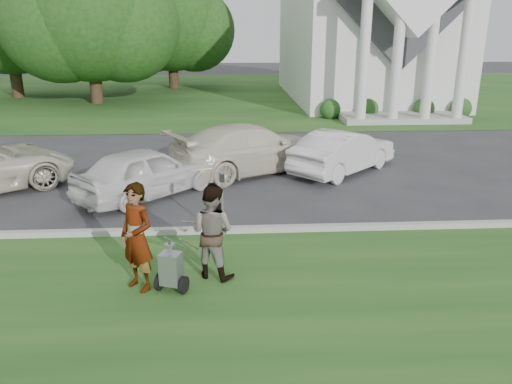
{
  "coord_description": "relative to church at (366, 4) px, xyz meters",
  "views": [
    {
      "loc": [
        0.15,
        -10.07,
        4.49
      ],
      "look_at": [
        0.72,
        0.0,
        1.17
      ],
      "focal_mm": 35.0,
      "sensor_mm": 36.0,
      "label": 1
    }
  ],
  "objects": [
    {
      "name": "tree_back",
      "position": [
        -13.01,
        6.87,
        -1.21
      ],
      "size": [
        9.61,
        7.6,
        8.89
      ],
      "color": "#332316",
      "rests_on": "ground"
    },
    {
      "name": "church",
      "position": [
        0.0,
        0.0,
        0.0
      ],
      "size": [
        9.19,
        19.0,
        24.1
      ],
      "color": "white",
      "rests_on": "ground"
    },
    {
      "name": "grass_strip",
      "position": [
        -9.0,
        -26.11,
        -5.93
      ],
      "size": [
        80.0,
        7.0,
        0.01
      ],
      "primitive_type": "cube",
      "color": "#1D4919",
      "rests_on": "ground"
    },
    {
      "name": "tree_left",
      "position": [
        -17.01,
        -1.13,
        -0.83
      ],
      "size": [
        10.63,
        8.4,
        9.71
      ],
      "color": "#332316",
      "rests_on": "ground"
    },
    {
      "name": "car_c",
      "position": [
        -8.13,
        -17.43,
        -5.16
      ],
      "size": [
        5.77,
        4.61,
        1.57
      ],
      "primitive_type": "imported",
      "rotation": [
        0.0,
        0.0,
        2.1
      ],
      "color": "beige",
      "rests_on": "ground"
    },
    {
      "name": "car_b",
      "position": [
        -11.13,
        -19.77,
        -5.23
      ],
      "size": [
        4.09,
        4.12,
        1.41
      ],
      "primitive_type": "imported",
      "rotation": [
        0.0,
        0.0,
        2.36
      ],
      "color": "silver",
      "rests_on": "ground"
    },
    {
      "name": "ground",
      "position": [
        -9.0,
        -23.11,
        -5.94
      ],
      "size": [
        120.0,
        120.0,
        0.0
      ],
      "primitive_type": "plane",
      "color": "#333335",
      "rests_on": "ground"
    },
    {
      "name": "person_right",
      "position": [
        -9.18,
        -24.63,
        -5.04
      ],
      "size": [
        1.09,
        1.01,
        1.79
      ],
      "primitive_type": "imported",
      "rotation": [
        0.0,
        0.0,
        2.66
      ],
      "color": "#999999",
      "rests_on": "ground"
    },
    {
      "name": "person_left",
      "position": [
        -10.48,
        -25.03,
        -4.95
      ],
      "size": [
        0.85,
        0.82,
        1.97
      ],
      "primitive_type": "imported",
      "rotation": [
        0.0,
        0.0,
        -0.69
      ],
      "color": "#999999",
      "rests_on": "ground"
    },
    {
      "name": "tree_far",
      "position": [
        -23.01,
        1.87,
        -0.25
      ],
      "size": [
        11.64,
        9.2,
        10.73
      ],
      "color": "#332316",
      "rests_on": "ground"
    },
    {
      "name": "curb",
      "position": [
        -9.0,
        -22.56,
        -5.86
      ],
      "size": [
        80.0,
        0.18,
        0.15
      ],
      "primitive_type": "cube",
      "color": "#9E9E93",
      "rests_on": "ground"
    },
    {
      "name": "church_lawn",
      "position": [
        -9.0,
        3.89,
        -5.93
      ],
      "size": [
        80.0,
        30.0,
        0.01
      ],
      "primitive_type": "cube",
      "color": "#1D4919",
      "rests_on": "ground"
    },
    {
      "name": "striping_cart",
      "position": [
        -9.89,
        -25.17,
        -5.51
      ],
      "size": [
        0.77,
        1.16,
        1.0
      ],
      "rotation": [
        0.0,
        0.0,
        -0.34
      ],
      "color": "black",
      "rests_on": "ground"
    },
    {
      "name": "car_d",
      "position": [
        -5.13,
        -17.63,
        -5.25
      ],
      "size": [
        4.03,
        3.96,
        1.38
      ],
      "primitive_type": "imported",
      "rotation": [
        0.0,
        0.0,
        2.34
      ],
      "color": "silver",
      "rests_on": "ground"
    },
    {
      "name": "parking_meter_near",
      "position": [
        -9.0,
        -22.8,
        -4.98
      ],
      "size": [
        0.11,
        0.1,
        1.52
      ],
      "color": "#93959B",
      "rests_on": "ground"
    }
  ]
}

